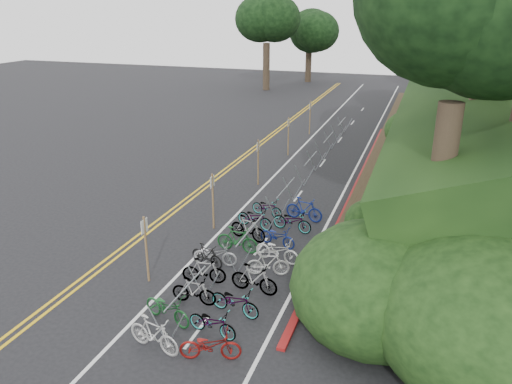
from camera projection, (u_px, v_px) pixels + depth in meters
ground at (141, 282)px, 17.52m from camera, size 120.00×120.00×0.00m
road_markings at (253, 190)px, 26.26m from camera, size 7.47×80.00×0.01m
red_curb at (355, 188)px, 26.38m from camera, size 0.25×28.00×0.10m
embankment at (499, 123)px, 29.51m from camera, size 14.30×48.14×9.11m
bike_rack_front at (187, 297)px, 15.06m from camera, size 1.16×2.71×1.20m
bike_racks_rest at (310, 163)px, 27.81m from camera, size 1.14×23.00×1.17m
signpost_near at (146, 245)px, 17.11m from camera, size 0.08×0.40×2.47m
signposts_rest at (275, 145)px, 29.23m from camera, size 0.08×18.40×2.50m
bike_front at (207, 255)px, 18.47m from camera, size 0.82×1.52×0.88m
bike_valet at (243, 258)px, 18.20m from camera, size 3.06×12.05×1.07m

